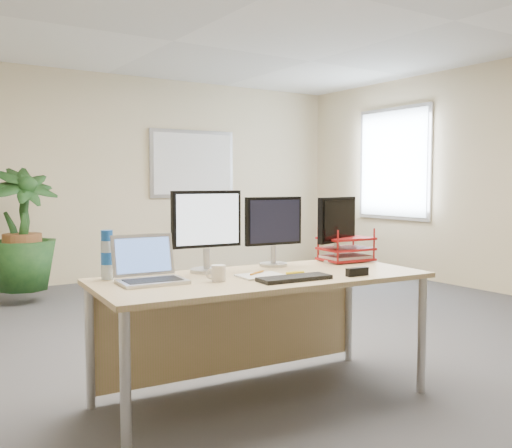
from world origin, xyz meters
TOP-DOWN VIEW (x-y plane):
  - floor at (0.00, 0.00)m, footprint 8.00×8.00m
  - back_wall at (0.00, 4.00)m, footprint 7.00×0.04m
  - whiteboard at (1.20, 3.97)m, footprint 1.30×0.04m
  - window at (3.47, 2.30)m, footprint 0.04×1.30m
  - desk at (-0.63, -0.44)m, footprint 2.01×0.97m
  - floor_plant at (-1.27, 3.09)m, footprint 1.02×1.02m
  - monitor_left at (-0.85, -0.26)m, footprint 0.45×0.20m
  - monitor_right at (-0.36, -0.27)m, footprint 0.41×0.18m
  - monitor_dark at (0.10, -0.37)m, footprint 0.40×0.18m
  - laptop at (-1.28, -0.38)m, footprint 0.38×0.34m
  - keyboard at (-0.58, -0.78)m, footprint 0.44×0.17m
  - coffee_mug at (-0.95, -0.57)m, footprint 0.12×0.08m
  - spiral_notebook at (-0.67, -0.58)m, footprint 0.27×0.21m
  - orange_pen at (-0.67, -0.54)m, footprint 0.14×0.08m
  - yellow_highlighter at (-0.44, -0.61)m, footprint 0.12×0.03m
  - water_bottle at (-1.44, -0.18)m, footprint 0.07×0.07m
  - letter_tray at (0.18, -0.37)m, footprint 0.36×0.28m
  - stapler at (-0.18, -0.86)m, footprint 0.15×0.05m

SIDE VIEW (x-z plane):
  - floor at x=0.00m, z-range 0.00..0.00m
  - desk at x=-0.63m, z-range 0.22..0.97m
  - floor_plant at x=-1.27m, z-range 0.00..1.50m
  - spiral_notebook at x=-0.67m, z-range 0.75..0.76m
  - yellow_highlighter at x=-0.44m, z-range 0.75..0.77m
  - keyboard at x=-0.58m, z-range 0.75..0.77m
  - orange_pen at x=-0.67m, z-range 0.76..0.77m
  - stapler at x=-0.18m, z-range 0.75..0.80m
  - coffee_mug at x=-0.95m, z-range 0.75..0.84m
  - laptop at x=-1.28m, z-range 0.68..0.94m
  - letter_tray at x=0.18m, z-range 0.74..0.90m
  - water_bottle at x=-1.44m, z-range 0.74..1.02m
  - monitor_dark at x=0.10m, z-range 0.78..1.23m
  - monitor_right at x=-0.36m, z-range 0.78..1.23m
  - monitor_left at x=-0.85m, z-range 0.79..1.28m
  - back_wall at x=0.00m, z-range 0.00..2.70m
  - whiteboard at x=1.20m, z-range 1.07..2.02m
  - window at x=3.47m, z-range 0.77..2.33m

